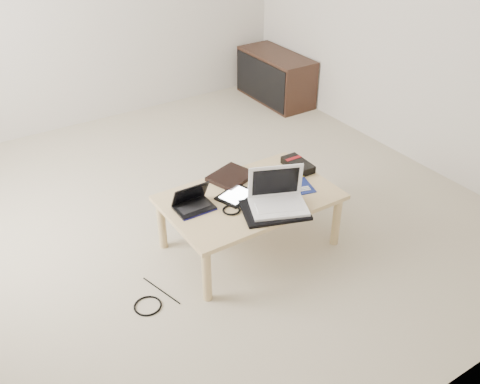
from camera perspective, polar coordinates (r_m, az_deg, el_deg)
ground at (r=3.97m, az=-4.76°, el=-2.44°), size 4.00×4.00×0.00m
coffee_table at (r=3.47m, az=1.04°, el=-1.06°), size 1.10×0.70×0.40m
media_cabinet at (r=5.80m, az=3.77°, el=12.11°), size 0.41×0.90×0.50m
book at (r=3.62m, az=-0.96°, el=1.66°), size 0.33×0.31×0.03m
netbook at (r=3.32m, az=-5.03°, el=-1.20°), size 0.24×0.17×0.16m
tablet at (r=3.43m, az=-0.41°, el=-0.37°), size 0.28×0.25×0.01m
remote at (r=3.57m, az=3.33°, el=1.12°), size 0.12×0.25×0.02m
neoprene_sleeve at (r=3.30m, az=3.73°, el=-1.94°), size 0.47×0.41×0.02m
white_laptop at (r=3.30m, az=4.02°, el=-0.66°), size 0.41×0.36×0.25m
motherboard at (r=3.57m, az=5.69°, el=0.83°), size 0.28×0.32×0.01m
gpu_box at (r=3.75m, az=6.19°, el=2.91°), size 0.13×0.25×0.05m
cable_coil at (r=3.30m, az=-0.93°, el=-1.93°), size 0.13×0.13×0.01m
floor_cable_coil at (r=3.27m, az=-9.82°, el=-11.88°), size 0.19×0.19×0.01m
floor_cable_trail at (r=3.36m, az=-8.40°, el=-10.35°), size 0.10×0.33×0.01m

